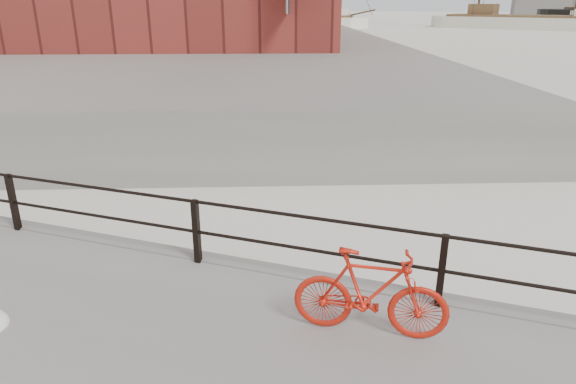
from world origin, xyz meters
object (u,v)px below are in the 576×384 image
Objects in this scene: schooner_left at (297,27)px; workboat_near at (162,53)px; bicycle at (371,293)px; workboat_far at (213,44)px; schooner_mid at (521,29)px.

workboat_near is at bearing -92.98° from schooner_left.
workboat_far reaches higher than bicycle.
workboat_near is at bearing -109.04° from workboat_far.
schooner_mid is 2.99× the size of workboat_far.
workboat_near is (2.90, -43.11, 0.00)m from schooner_left.
schooner_left reaches higher than workboat_far.
schooner_mid is 2.67× the size of workboat_near.
schooner_left reaches higher than bicycle.
workboat_far is at bearing -110.89° from schooner_mid.
schooner_left is at bearing -153.01° from schooner_mid.
workboat_near is at bearing -104.94° from schooner_mid.
workboat_near is 1.12× the size of workboat_far.
schooner_mid is 49.93m from workboat_far.
workboat_far is at bearing -92.26° from schooner_left.
schooner_left is (-26.23, 75.15, -0.89)m from bicycle.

